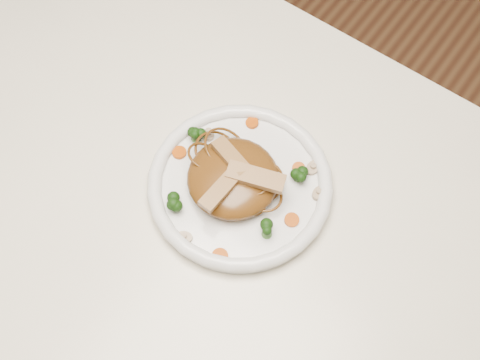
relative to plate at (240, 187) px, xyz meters
The scene contains 20 objects.
ground 0.76m from the plate, 101.56° to the right, with size 4.00×4.00×0.00m, color #4D2B1A.
table 0.13m from the plate, 101.56° to the right, with size 1.20×0.80×0.75m.
plate is the anchor object (origin of this frame).
noodle_mound 0.03m from the plate, 145.00° to the right, with size 0.13×0.13×0.04m, color #5D3611.
chicken_a 0.06m from the plate, ahead, with size 0.08×0.03×0.01m, color #A07D4B.
chicken_b 0.06m from the plate, 157.37° to the left, with size 0.07×0.02×0.01m, color #A07D4B.
chicken_c 0.07m from the plate, 94.56° to the right, with size 0.07×0.02×0.01m, color #A07D4B.
broccoli_0 0.08m from the plate, 43.68° to the left, with size 0.02×0.02×0.03m, color black, non-canonical shape.
broccoli_1 0.10m from the plate, 167.07° to the left, with size 0.02×0.02×0.03m, color black, non-canonical shape.
broccoli_2 0.10m from the plate, 122.81° to the right, with size 0.03×0.03×0.03m, color black, non-canonical shape.
broccoli_3 0.09m from the plate, 28.05° to the right, with size 0.03×0.03×0.03m, color black, non-canonical shape.
carrot_0 0.09m from the plate, 52.65° to the left, with size 0.02×0.02×0.01m, color #B54506.
carrot_1 0.10m from the plate, behind, with size 0.02×0.02×0.01m, color #B54506.
carrot_2 0.09m from the plate, ahead, with size 0.02×0.02×0.01m, color #B54506.
carrot_3 0.10m from the plate, 116.28° to the left, with size 0.02×0.02×0.01m, color #B54506.
carrot_4 0.11m from the plate, 67.68° to the right, with size 0.02×0.02×0.01m, color #B54506.
mushroom_0 0.11m from the plate, 96.78° to the right, with size 0.02×0.02×0.01m, color #BFA98F.
mushroom_1 0.11m from the plate, 28.55° to the left, with size 0.02×0.02×0.01m, color #BFA98F.
mushroom_2 0.09m from the plate, 155.83° to the left, with size 0.02×0.02×0.01m, color #BFA98F.
mushroom_3 0.11m from the plate, 49.93° to the left, with size 0.02×0.02×0.01m, color #BFA98F.
Camera 1 is at (0.24, -0.23, 1.54)m, focal length 46.76 mm.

